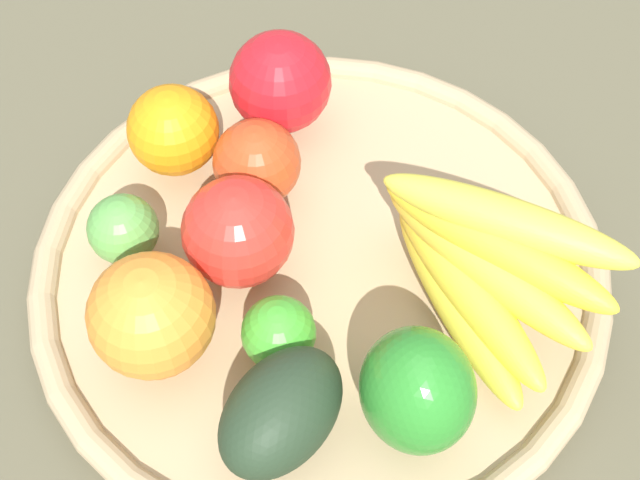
# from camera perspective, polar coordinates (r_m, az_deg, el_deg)

# --- Properties ---
(ground_plane) EXTENTS (2.40, 2.40, 0.00)m
(ground_plane) POSITION_cam_1_polar(r_m,az_deg,el_deg) (0.65, -0.00, -2.68)
(ground_plane) COLOR brown
(ground_plane) RESTS_ON ground
(basket) EXTENTS (0.42, 0.42, 0.03)m
(basket) POSITION_cam_1_polar(r_m,az_deg,el_deg) (0.63, -0.00, -1.86)
(basket) COLOR tan
(basket) RESTS_ON ground_plane
(apple_1) EXTENTS (0.09, 0.09, 0.06)m
(apple_1) POSITION_cam_1_polar(r_m,az_deg,el_deg) (0.63, -4.18, 5.11)
(apple_1) COLOR #C4401C
(apple_1) RESTS_ON basket
(apple_0) EXTENTS (0.10, 0.10, 0.08)m
(apple_0) POSITION_cam_1_polar(r_m,az_deg,el_deg) (0.59, -5.43, 0.54)
(apple_0) COLOR red
(apple_0) RESTS_ON basket
(bell_pepper) EXTENTS (0.09, 0.10, 0.09)m
(bell_pepper) POSITION_cam_1_polar(r_m,az_deg,el_deg) (0.52, 6.43, -9.83)
(bell_pepper) COLOR #298127
(bell_pepper) RESTS_ON basket
(lime_1) EXTENTS (0.06, 0.06, 0.05)m
(lime_1) POSITION_cam_1_polar(r_m,az_deg,el_deg) (0.56, -2.75, -6.13)
(lime_1) COLOR green
(lime_1) RESTS_ON basket
(apple_2) EXTENTS (0.10, 0.10, 0.08)m
(apple_2) POSITION_cam_1_polar(r_m,az_deg,el_deg) (0.67, -2.64, 10.35)
(apple_2) COLOR red
(apple_2) RESTS_ON basket
(orange_0) EXTENTS (0.11, 0.11, 0.08)m
(orange_0) POSITION_cam_1_polar(r_m,az_deg,el_deg) (0.56, -11.04, -4.91)
(orange_0) COLOR orange
(orange_0) RESTS_ON basket
(banana_bunch) EXTENTS (0.17, 0.17, 0.09)m
(banana_bunch) POSITION_cam_1_polar(r_m,az_deg,el_deg) (0.57, 10.67, -1.59)
(banana_bunch) COLOR yellow
(banana_bunch) RESTS_ON basket
(avocado) EXTENTS (0.10, 0.11, 0.06)m
(avocado) POSITION_cam_1_polar(r_m,az_deg,el_deg) (0.53, -2.57, -11.24)
(avocado) COLOR #233522
(avocado) RESTS_ON basket
(orange_1) EXTENTS (0.08, 0.08, 0.07)m
(orange_1) POSITION_cam_1_polar(r_m,az_deg,el_deg) (0.66, -9.66, 7.14)
(orange_1) COLOR orange
(orange_1) RESTS_ON basket
(lime_0) EXTENTS (0.07, 0.07, 0.05)m
(lime_0) POSITION_cam_1_polar(r_m,az_deg,el_deg) (0.62, -12.87, 0.60)
(lime_0) COLOR #58A046
(lime_0) RESTS_ON basket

